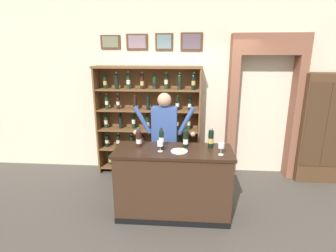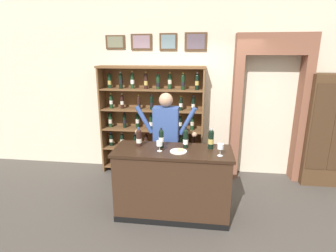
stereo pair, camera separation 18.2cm
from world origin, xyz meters
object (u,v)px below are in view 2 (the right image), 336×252
object	(u,v)px
tasting_counter	(173,183)
tasting_bottle_super_tuscan	(211,139)
wine_shelf	(152,118)
shopkeeper	(166,133)
side_cabinet	(326,130)
tasting_bottle_vin_santo	(161,138)
wine_glass_left	(159,144)
cheese_plate	(179,151)
tasting_bottle_prosecco	(186,138)
tasting_bottle_riserva	(139,137)
wine_glass_center	(220,147)

from	to	relation	value
tasting_counter	tasting_bottle_super_tuscan	bearing A→B (deg)	13.03
wine_shelf	shopkeeper	xyz separation A→B (m)	(0.38, -0.83, -0.04)
side_cabinet	tasting_bottle_vin_santo	xyz separation A→B (m)	(-2.70, -1.24, 0.15)
tasting_bottle_super_tuscan	wine_glass_left	xyz separation A→B (m)	(-0.69, -0.19, -0.04)
wine_shelf	tasting_bottle_super_tuscan	distance (m)	1.68
tasting_counter	cheese_plate	bearing A→B (deg)	-36.75
side_cabinet	cheese_plate	size ratio (longest dim) A/B	8.53
tasting_bottle_prosecco	tasting_bottle_riserva	bearing A→B (deg)	-177.77
tasting_counter	shopkeeper	distance (m)	0.82
cheese_plate	wine_glass_left	bearing A→B (deg)	-177.82
side_cabinet	tasting_bottle_riserva	world-z (taller)	side_cabinet
side_cabinet	tasting_counter	size ratio (longest dim) A/B	1.20
tasting_bottle_super_tuscan	tasting_counter	bearing A→B (deg)	-166.97
tasting_counter	tasting_bottle_prosecco	bearing A→B (deg)	36.28
tasting_bottle_vin_santo	wine_glass_center	world-z (taller)	tasting_bottle_vin_santo
side_cabinet	tasting_bottle_super_tuscan	size ratio (longest dim) A/B	6.76
side_cabinet	wine_glass_center	xyz separation A→B (m)	(-1.90, -1.47, 0.14)
shopkeeper	tasting_bottle_prosecco	bearing A→B (deg)	-53.66
side_cabinet	tasting_counter	bearing A→B (deg)	-152.31
cheese_plate	tasting_bottle_prosecco	bearing A→B (deg)	66.93
shopkeeper	tasting_bottle_prosecco	world-z (taller)	shopkeeper
wine_glass_center	cheese_plate	world-z (taller)	wine_glass_center
tasting_bottle_vin_santo	side_cabinet	bearing A→B (deg)	24.72
tasting_bottle_super_tuscan	wine_glass_left	size ratio (longest dim) A/B	1.96
tasting_bottle_vin_santo	shopkeeper	bearing A→B (deg)	90.25
wine_shelf	shopkeeper	size ratio (longest dim) A/B	1.21
wine_glass_left	cheese_plate	distance (m)	0.28
tasting_counter	tasting_bottle_super_tuscan	distance (m)	0.83
tasting_bottle_vin_santo	tasting_bottle_prosecco	xyz separation A→B (m)	(0.34, 0.04, -0.00)
tasting_bottle_super_tuscan	cheese_plate	distance (m)	0.48
side_cabinet	tasting_bottle_riserva	bearing A→B (deg)	-157.84
tasting_bottle_riserva	side_cabinet	bearing A→B (deg)	22.16
side_cabinet	tasting_bottle_prosecco	xyz separation A→B (m)	(-2.36, -1.21, 0.15)
tasting_bottle_vin_santo	tasting_bottle_super_tuscan	world-z (taller)	tasting_bottle_super_tuscan
tasting_counter	wine_glass_left	distance (m)	0.63
tasting_bottle_super_tuscan	wine_glass_center	distance (m)	0.28
tasting_bottle_super_tuscan	cheese_plate	xyz separation A→B (m)	(-0.43, -0.18, -0.13)
wine_shelf	side_cabinet	distance (m)	3.09
wine_shelf	tasting_bottle_vin_santo	size ratio (longest dim) A/B	7.25
side_cabinet	wine_glass_left	distance (m)	3.05
wine_shelf	tasting_bottle_riserva	distance (m)	1.32
shopkeeper	wine_glass_left	size ratio (longest dim) A/B	11.47
tasting_bottle_riserva	tasting_bottle_super_tuscan	world-z (taller)	tasting_bottle_super_tuscan
tasting_bottle_riserva	wine_glass_center	size ratio (longest dim) A/B	1.68
tasting_bottle_super_tuscan	side_cabinet	bearing A→B (deg)	30.95
tasting_bottle_riserva	tasting_bottle_super_tuscan	bearing A→B (deg)	1.28
wine_shelf	shopkeeper	bearing A→B (deg)	-65.49
side_cabinet	tasting_bottle_riserva	size ratio (longest dim) A/B	7.14
tasting_bottle_prosecco	wine_glass_center	size ratio (longest dim) A/B	1.85
wine_shelf	tasting_bottle_riserva	world-z (taller)	wine_shelf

